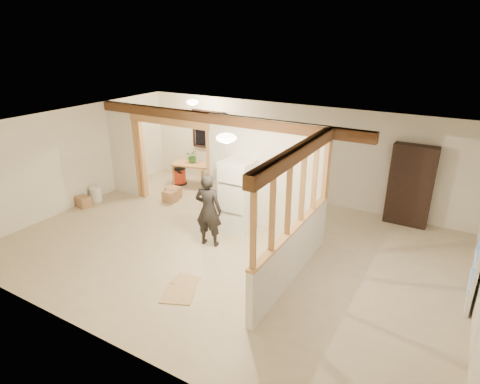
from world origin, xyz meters
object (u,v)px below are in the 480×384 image
Objects in this scene: woman at (208,210)px; work_table at (193,175)px; bookshelf at (410,186)px; refrigerator at (238,196)px; shop_vac at (179,175)px.

work_table is (-2.33, 2.58, -0.44)m from woman.
woman is 3.51m from work_table.
woman is 0.83× the size of bookshelf.
refrigerator is 3.92m from bookshelf.
work_table is 0.59× the size of bookshelf.
refrigerator reaches higher than woman.
shop_vac is (-2.80, 2.55, -0.50)m from woman.
refrigerator is 1.46× the size of work_table.
woman reaches higher than work_table.
work_table is at bearing 4.45° from shop_vac.
work_table is 0.47m from shop_vac.
woman is 3.82m from shop_vac.
refrigerator reaches higher than shop_vac.
refrigerator is at bearing -145.67° from bookshelf.
work_table is at bearing 146.35° from refrigerator.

